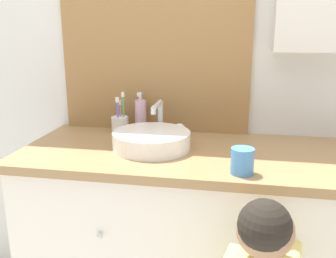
{
  "coord_description": "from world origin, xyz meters",
  "views": [
    {
      "loc": [
        0.14,
        -1.14,
        1.39
      ],
      "look_at": [
        -0.12,
        0.25,
        1.0
      ],
      "focal_mm": 40.0,
      "sensor_mm": 36.0,
      "label": 1
    }
  ],
  "objects_px": {
    "toothbrush_holder": "(120,124)",
    "sink_basin": "(152,139)",
    "soap_dispenser": "(141,116)",
    "drinking_cup": "(242,161)"
  },
  "relations": [
    {
      "from": "toothbrush_holder",
      "to": "drinking_cup",
      "type": "relative_size",
      "value": 2.17
    },
    {
      "from": "soap_dispenser",
      "to": "drinking_cup",
      "type": "xyz_separation_m",
      "value": [
        0.47,
        -0.44,
        -0.04
      ]
    },
    {
      "from": "soap_dispenser",
      "to": "drinking_cup",
      "type": "distance_m",
      "value": 0.65
    },
    {
      "from": "sink_basin",
      "to": "toothbrush_holder",
      "type": "height_order",
      "value": "toothbrush_holder"
    },
    {
      "from": "sink_basin",
      "to": "soap_dispenser",
      "type": "height_order",
      "value": "soap_dispenser"
    },
    {
      "from": "sink_basin",
      "to": "soap_dispenser",
      "type": "bearing_deg",
      "value": 115.39
    },
    {
      "from": "toothbrush_holder",
      "to": "sink_basin",
      "type": "bearing_deg",
      "value": -43.81
    },
    {
      "from": "soap_dispenser",
      "to": "drinking_cup",
      "type": "relative_size",
      "value": 2.14
    },
    {
      "from": "toothbrush_holder",
      "to": "drinking_cup",
      "type": "distance_m",
      "value": 0.69
    },
    {
      "from": "sink_basin",
      "to": "toothbrush_holder",
      "type": "relative_size",
      "value": 1.89
    }
  ]
}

